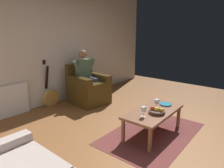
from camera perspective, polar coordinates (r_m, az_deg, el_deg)
The scene contains 12 objects.
ground_plane at distance 3.61m, azimuth 13.49°, elevation -13.50°, with size 7.30×7.30×0.00m, color brown.
wall_back at distance 5.05m, azimuth -15.00°, elevation 10.35°, with size 6.48×0.06×2.69m, color beige.
rug at distance 3.61m, azimuth 11.13°, elevation -13.32°, with size 1.84×1.16×0.01m, color brown.
armchair at distance 4.91m, azimuth -6.72°, elevation -1.29°, with size 0.80×0.91×0.91m.
person_seated at distance 4.86m, azimuth -7.10°, elevation 2.59°, with size 0.63×0.58×1.25m.
coffee_table at distance 3.46m, azimuth 11.42°, elevation -8.09°, with size 1.15×0.59×0.42m.
guitar at distance 4.86m, azimuth -16.65°, elevation -3.30°, with size 0.39×0.31×1.06m.
radiator at distance 4.59m, azimuth -26.17°, elevation -4.14°, with size 0.68×0.06×0.64m, color white.
wine_glass_near at distance 3.50m, azimuth 12.29°, elevation -4.89°, with size 0.08×0.08×0.16m.
wine_glass_far at distance 3.13m, azimuth 8.78°, elevation -7.11°, with size 0.07×0.07×0.16m.
fruit_bowl at distance 3.32m, azimuth 12.37°, elevation -7.36°, with size 0.25×0.25×0.11m.
decorative_dish at distance 3.73m, azimuth 14.67°, elevation -5.47°, with size 0.21×0.21×0.02m, color teal.
Camera 1 is at (2.89, 1.37, 1.68)m, focal length 32.88 mm.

